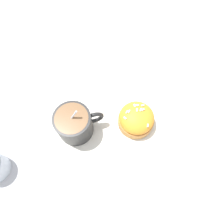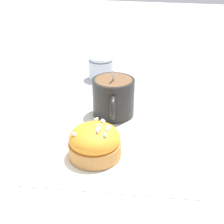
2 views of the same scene
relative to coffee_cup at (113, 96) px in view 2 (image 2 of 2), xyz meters
name	(u,v)px [view 2 (image 2 of 2)]	position (x,y,z in m)	size (l,w,h in m)	color
ground_plane	(110,134)	(-0.07, -0.01, -0.04)	(3.00, 3.00, 0.00)	#B2B2B7
paper_napkin	(110,133)	(-0.07, -0.01, -0.04)	(0.33, 0.31, 0.00)	white
coffee_cup	(113,96)	(0.00, 0.00, 0.00)	(0.11, 0.08, 0.10)	black
frosted_pastry	(95,142)	(-0.14, 0.00, -0.02)	(0.08, 0.08, 0.06)	#C18442
sugar_bowl	(101,66)	(0.18, 0.07, -0.01)	(0.06, 0.06, 0.07)	silver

